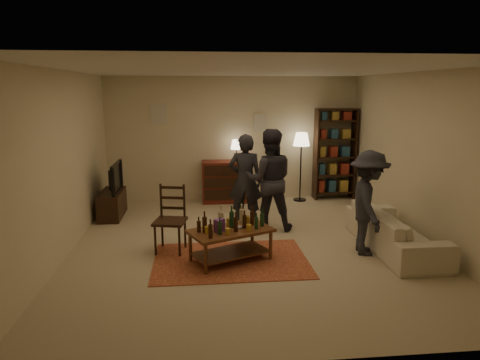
{
  "coord_description": "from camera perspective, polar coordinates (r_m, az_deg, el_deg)",
  "views": [
    {
      "loc": [
        -0.79,
        -6.37,
        2.42
      ],
      "look_at": [
        -0.14,
        0.1,
        1.04
      ],
      "focal_mm": 32.0,
      "sensor_mm": 36.0,
      "label": 1
    }
  ],
  "objects": [
    {
      "name": "floor",
      "position": [
        6.86,
        1.26,
        -8.65
      ],
      "size": [
        6.0,
        6.0,
        0.0
      ],
      "primitive_type": "plane",
      "color": "#C6B793",
      "rests_on": "ground"
    },
    {
      "name": "room_shell",
      "position": [
        9.37,
        -4.92,
        8.25
      ],
      "size": [
        6.0,
        6.0,
        6.0
      ],
      "color": "beige",
      "rests_on": "ground"
    },
    {
      "name": "rug",
      "position": [
        6.27,
        -1.24,
        -10.64
      ],
      "size": [
        2.2,
        1.5,
        0.01
      ],
      "primitive_type": "cube",
      "color": "maroon",
      "rests_on": "ground"
    },
    {
      "name": "coffee_table",
      "position": [
        6.13,
        -1.28,
        -7.08
      ],
      "size": [
        1.31,
        1.04,
        0.81
      ],
      "rotation": [
        0.0,
        0.0,
        0.42
      ],
      "color": "brown",
      "rests_on": "ground"
    },
    {
      "name": "dining_chair",
      "position": [
        6.56,
        -9.18,
        -4.76
      ],
      "size": [
        0.53,
        0.53,
        1.04
      ],
      "rotation": [
        0.0,
        0.0,
        -0.21
      ],
      "color": "#331B11",
      "rests_on": "ground"
    },
    {
      "name": "tv_stand",
      "position": [
        8.58,
        -16.69,
        -2.23
      ],
      "size": [
        0.4,
        1.0,
        1.06
      ],
      "color": "#331B11",
      "rests_on": "ground"
    },
    {
      "name": "dresser",
      "position": [
        9.31,
        -1.93,
        -0.06
      ],
      "size": [
        1.0,
        0.5,
        1.36
      ],
      "color": "maroon",
      "rests_on": "ground"
    },
    {
      "name": "bookshelf",
      "position": [
        9.74,
        12.5,
        3.54
      ],
      "size": [
        0.9,
        0.34,
        2.02
      ],
      "color": "#331B11",
      "rests_on": "ground"
    },
    {
      "name": "floor_lamp",
      "position": [
        9.37,
        8.18,
        4.8
      ],
      "size": [
        0.36,
        0.36,
        1.5
      ],
      "color": "black",
      "rests_on": "ground"
    },
    {
      "name": "sofa",
      "position": [
        7.01,
        19.96,
        -6.32
      ],
      "size": [
        0.81,
        2.08,
        0.61
      ],
      "primitive_type": "imported",
      "rotation": [
        0.0,
        0.0,
        1.57
      ],
      "color": "beige",
      "rests_on": "ground"
    },
    {
      "name": "person_left",
      "position": [
        7.6,
        0.69,
        -0.06
      ],
      "size": [
        0.68,
        0.52,
        1.66
      ],
      "primitive_type": "imported",
      "rotation": [
        0.0,
        0.0,
        2.92
      ],
      "color": "#24252B",
      "rests_on": "ground"
    },
    {
      "name": "person_right",
      "position": [
        7.4,
        3.89,
        -0.0
      ],
      "size": [
        0.91,
        0.73,
        1.77
      ],
      "primitive_type": "imported",
      "rotation": [
        0.0,
        0.0,
        3.07
      ],
      "color": "#27262E",
      "rests_on": "ground"
    },
    {
      "name": "person_by_sofa",
      "position": [
        6.58,
        16.72,
        -2.95
      ],
      "size": [
        0.75,
        1.09,
        1.56
      ],
      "primitive_type": "imported",
      "rotation": [
        0.0,
        0.0,
        1.39
      ],
      "color": "#282930",
      "rests_on": "ground"
    }
  ]
}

